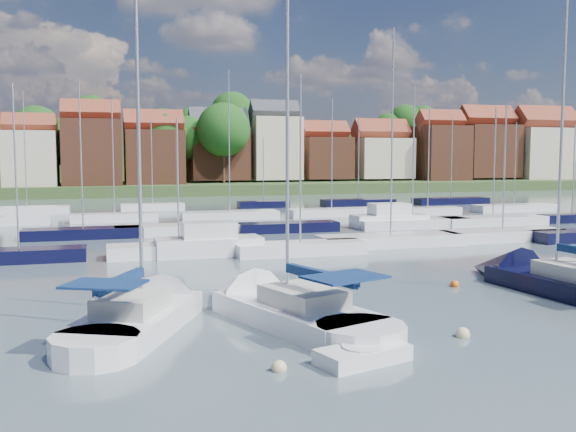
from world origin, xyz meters
name	(u,v)px	position (x,y,z in m)	size (l,w,h in m)	color
ground	(229,223)	(0.00, 40.00, 0.00)	(260.00, 260.00, 0.00)	#495B63
sailboat_left	(150,314)	(-10.36, 3.46, 0.36)	(7.43, 11.28, 15.11)	white
sailboat_centre	(274,308)	(-5.43, 2.98, 0.35)	(6.97, 12.38, 16.29)	white
sailboat_navy	(540,280)	(9.01, 4.92, 0.35)	(4.48, 12.42, 16.80)	black
tender	(363,355)	(-4.22, -3.53, 0.25)	(3.31, 2.21, 0.66)	white
buoy_b	(279,371)	(-7.00, -3.53, 0.00)	(0.48, 0.48, 0.48)	beige
buoy_c	(324,340)	(-4.55, -0.73, 0.00)	(0.52, 0.52, 0.52)	beige
buoy_d	(463,337)	(0.44, -1.83, 0.00)	(0.52, 0.52, 0.52)	beige
buoy_e	(455,287)	(4.97, 6.30, 0.00)	(0.46, 0.46, 0.46)	#D85914
marina_field	(260,223)	(1.91, 35.15, 0.43)	(79.62, 41.41, 15.93)	white
far_shore_town	(163,165)	(2.23, 132.67, 4.61)	(212.46, 90.00, 22.27)	#3A4A25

